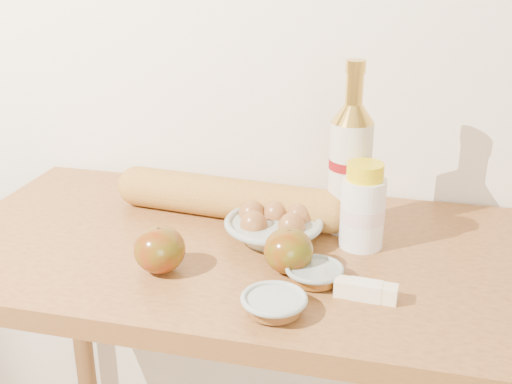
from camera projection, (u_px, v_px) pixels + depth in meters
back_wall at (298, 5)px, 1.34m from camera, size 3.50×0.02×2.60m
table at (260, 303)px, 1.24m from camera, size 1.20×0.60×0.90m
bourbon_bottle at (350, 164)px, 1.21m from camera, size 0.11×0.11×0.33m
cream_bottle at (363, 208)px, 1.17m from camera, size 0.10×0.10×0.16m
egg_bowl at (274, 226)px, 1.21m from camera, size 0.21×0.21×0.07m
baguette at (229, 198)px, 1.30m from camera, size 0.51×0.13×0.08m
apple_redgreen_front at (160, 250)px, 1.09m from camera, size 0.10×0.10×0.08m
apple_redgreen_right at (289, 251)px, 1.09m from camera, size 0.11×0.11×0.08m
sugar_bowl at (274, 304)px, 0.98m from camera, size 0.11×0.11×0.03m
syrup_bowl at (314, 274)px, 1.06m from camera, size 0.11×0.11×0.03m
butter_stick at (366, 290)px, 1.02m from camera, size 0.10×0.03×0.03m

